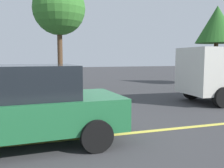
% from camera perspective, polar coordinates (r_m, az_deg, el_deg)
% --- Properties ---
extents(ground_plane, '(80.00, 80.00, 0.00)m').
position_cam_1_polar(ground_plane, '(5.76, -14.88, -12.60)').
color(ground_plane, '#38383A').
extents(lane_marking_centre, '(28.00, 0.16, 0.01)m').
position_cam_1_polar(lane_marking_centre, '(6.61, 12.52, -10.04)').
color(lane_marking_centre, '#E0D14C').
extents(car_green_mid_road, '(4.67, 2.21, 1.67)m').
position_cam_1_polar(car_green_mid_road, '(5.52, -21.57, -4.70)').
color(car_green_mid_road, '#236B3D').
rests_on(car_green_mid_road, ground_plane).
extents(tree_left_verge, '(2.85, 2.85, 5.87)m').
position_cam_1_polar(tree_left_verge, '(14.50, -11.95, 16.30)').
color(tree_left_verge, '#513823').
rests_on(tree_left_verge, ground_plane).
extents(tree_centre_verge, '(2.72, 2.72, 5.16)m').
position_cam_1_polar(tree_centre_verge, '(18.18, 22.77, 12.30)').
color(tree_centre_verge, '#513823').
rests_on(tree_centre_verge, ground_plane).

